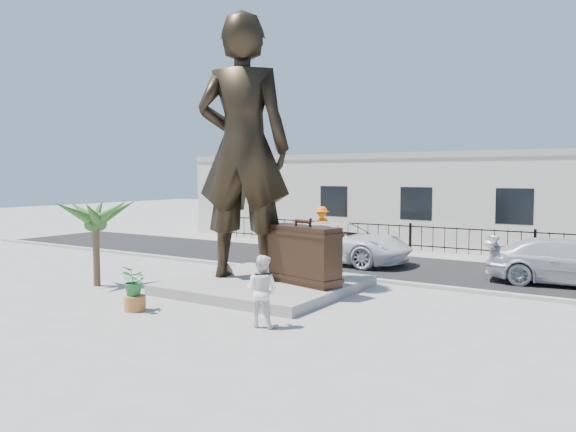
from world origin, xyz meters
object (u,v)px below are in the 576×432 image
car_white (340,242)px  suitcase (303,255)px  statue (243,148)px  tourist (262,291)px

car_white → suitcase: bearing=-160.4°
statue → suitcase: statue is taller
suitcase → tourist: 3.89m
statue → suitcase: (2.18, 0.08, -3.25)m
suitcase → car_white: size_ratio=0.42×
statue → tourist: (3.30, -3.64, -3.58)m
tourist → statue: bearing=-54.1°
statue → car_white: bearing=-113.6°
statue → tourist: bearing=111.5°
statue → tourist: 6.08m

